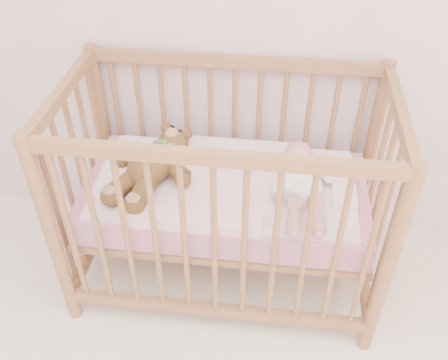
# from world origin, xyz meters

# --- Properties ---
(crib) EXTENTS (1.36, 0.76, 1.00)m
(crib) POSITION_xyz_m (0.03, 1.60, 0.50)
(crib) COLOR #986740
(crib) RESTS_ON floor
(mattress) EXTENTS (1.22, 0.62, 0.13)m
(mattress) POSITION_xyz_m (0.03, 1.60, 0.49)
(mattress) COLOR #C57B99
(mattress) RESTS_ON crib
(blanket) EXTENTS (1.10, 0.58, 0.06)m
(blanket) POSITION_xyz_m (0.03, 1.60, 0.56)
(blanket) COLOR #F3A7B2
(blanket) RESTS_ON mattress
(baby) EXTENTS (0.32, 0.58, 0.14)m
(baby) POSITION_xyz_m (0.35, 1.58, 0.64)
(baby) COLOR white
(baby) RESTS_ON blanket
(teddy_bear) EXTENTS (0.54, 0.65, 0.15)m
(teddy_bear) POSITION_xyz_m (-0.29, 1.58, 0.65)
(teddy_bear) COLOR brown
(teddy_bear) RESTS_ON blanket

